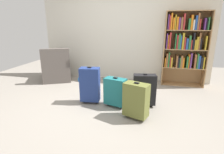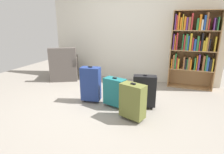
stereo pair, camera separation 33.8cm
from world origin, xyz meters
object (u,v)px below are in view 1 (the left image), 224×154
at_px(armchair, 57,69).
at_px(suitcase_navy_blue, 90,85).
at_px(bookshelf, 185,45).
at_px(suitcase_olive, 136,100).
at_px(suitcase_black, 144,90).
at_px(mug, 80,80).
at_px(suitcase_teal, 115,91).

relative_size(armchair, suitcase_navy_blue, 1.29).
xyz_separation_m(bookshelf, suitcase_navy_blue, (-1.85, -1.59, -0.62)).
xyz_separation_m(bookshelf, suitcase_olive, (-0.92, -1.99, -0.67)).
bearing_deg(suitcase_black, mug, 147.73).
bearing_deg(suitcase_teal, suitcase_navy_blue, 173.93).
bearing_deg(suitcase_navy_blue, suitcase_black, 4.76).
relative_size(mug, suitcase_olive, 0.19).
xyz_separation_m(mug, suitcase_teal, (1.27, -1.27, 0.25)).
height_order(bookshelf, suitcase_olive, bookshelf).
xyz_separation_m(suitcase_black, suitcase_navy_blue, (-1.03, -0.09, 0.04)).
height_order(bookshelf, mug, bookshelf).
bearing_deg(armchair, suitcase_black, -24.13).
height_order(suitcase_navy_blue, suitcase_olive, suitcase_navy_blue).
height_order(armchair, suitcase_black, armchair).
relative_size(mug, suitcase_teal, 0.21).
relative_size(mug, suitcase_navy_blue, 0.17).
distance_m(bookshelf, suitcase_olive, 2.30).
height_order(bookshelf, suitcase_black, bookshelf).
relative_size(armchair, suitcase_black, 1.48).
bearing_deg(armchair, suitcase_teal, -32.87).
bearing_deg(armchair, suitcase_navy_blue, -40.27).
height_order(mug, suitcase_olive, suitcase_olive).
xyz_separation_m(armchair, suitcase_navy_blue, (1.38, -1.17, 0.06)).
xyz_separation_m(mug, suitcase_navy_blue, (0.76, -1.22, 0.33)).
relative_size(bookshelf, suitcase_teal, 3.13).
bearing_deg(suitcase_olive, mug, 136.16).
height_order(suitcase_black, suitcase_teal, suitcase_black).
distance_m(bookshelf, suitcase_black, 1.84).
xyz_separation_m(bookshelf, suitcase_teal, (-1.34, -1.64, -0.70)).
bearing_deg(armchair, suitcase_olive, -34.27).
bearing_deg(suitcase_navy_blue, mug, 121.98).
xyz_separation_m(armchair, suitcase_olive, (2.31, -1.57, 0.01)).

